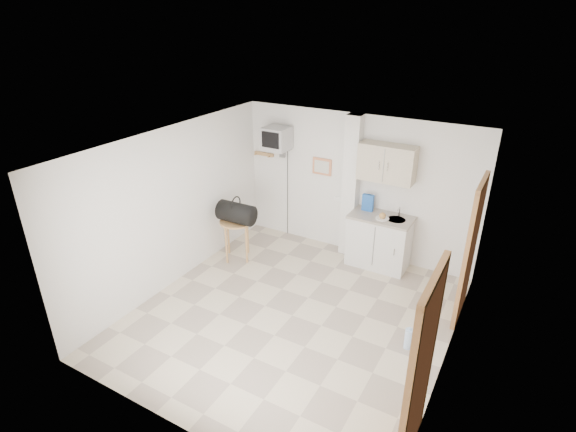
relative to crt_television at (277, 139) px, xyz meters
The scene contains 7 objects.
ground 3.15m from the crt_television, 54.36° to the right, with size 4.50×4.50×0.00m, color beige.
room_envelope 2.60m from the crt_television, 48.84° to the right, with size 4.24×4.54×2.55m.
kitchenette 2.32m from the crt_television, ahead, with size 1.03×0.58×2.10m.
crt_television is the anchor object (origin of this frame).
round_table 1.70m from the crt_television, 100.83° to the right, with size 0.57×0.57×0.73m.
duffel_bag 1.51m from the crt_television, 98.16° to the right, with size 0.64×0.36×0.47m.
water_bottle 4.03m from the crt_television, 31.12° to the right, with size 0.11×0.11×0.32m.
Camera 1 is at (2.56, -4.62, 4.03)m, focal length 28.00 mm.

